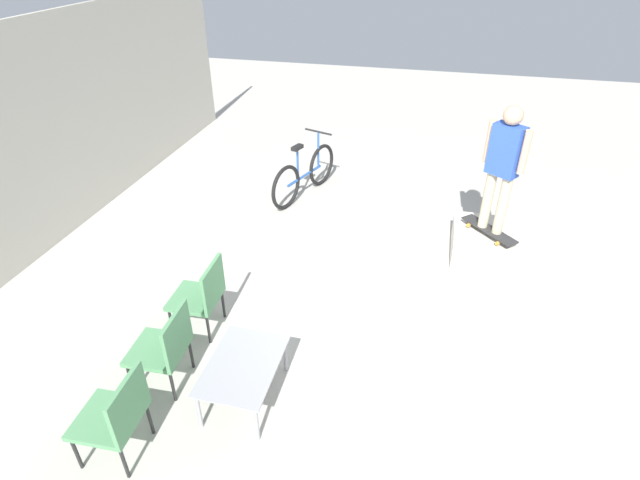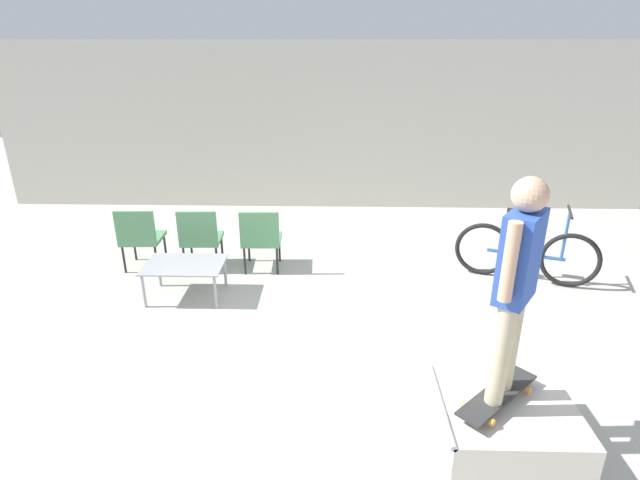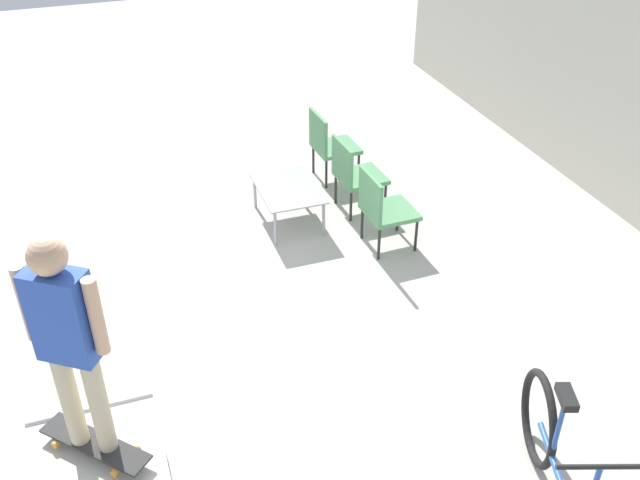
# 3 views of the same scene
# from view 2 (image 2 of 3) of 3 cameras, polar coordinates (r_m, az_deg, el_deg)

# --- Properties ---
(ground_plane) EXTENTS (24.00, 24.00, 0.00)m
(ground_plane) POSITION_cam_2_polar(r_m,az_deg,el_deg) (5.27, -0.69, -12.46)
(ground_plane) COLOR #B7B2A8
(house_wall_back) EXTENTS (12.00, 0.06, 3.00)m
(house_wall_back) POSITION_cam_2_polar(r_m,az_deg,el_deg) (9.32, 0.44, 12.71)
(house_wall_back) COLOR beige
(house_wall_back) RESTS_ON ground_plane
(skate_ramp_box) EXTENTS (1.05, 0.93, 0.40)m
(skate_ramp_box) POSITION_cam_2_polar(r_m,az_deg,el_deg) (4.38, 20.34, -19.14)
(skate_ramp_box) COLOR silver
(skate_ramp_box) RESTS_ON ground_plane
(skateboard_on_ramp) EXTENTS (0.76, 0.73, 0.07)m
(skateboard_on_ramp) POSITION_cam_2_polar(r_m,az_deg,el_deg) (4.20, 19.64, -16.30)
(skateboard_on_ramp) COLOR #2D2D2D
(skateboard_on_ramp) RESTS_ON skate_ramp_box
(person_skater) EXTENTS (0.38, 0.48, 1.69)m
(person_skater) POSITION_cam_2_polar(r_m,az_deg,el_deg) (3.69, 21.59, -3.80)
(person_skater) COLOR #C6B793
(person_skater) RESTS_ON skateboard_on_ramp
(coffee_table) EXTENTS (0.96, 0.66, 0.45)m
(coffee_table) POSITION_cam_2_polar(r_m,az_deg,el_deg) (6.31, -15.23, -3.02)
(coffee_table) COLOR #9E9EA3
(coffee_table) RESTS_ON ground_plane
(patio_chair_left) EXTENTS (0.54, 0.54, 0.90)m
(patio_chair_left) POSITION_cam_2_polar(r_m,az_deg,el_deg) (7.24, -19.86, 0.51)
(patio_chair_left) COLOR black
(patio_chair_left) RESTS_ON ground_plane
(patio_chair_center) EXTENTS (0.55, 0.55, 0.90)m
(patio_chair_center) POSITION_cam_2_polar(r_m,az_deg,el_deg) (6.98, -13.50, 0.46)
(patio_chair_center) COLOR black
(patio_chair_center) RESTS_ON ground_plane
(patio_chair_right) EXTENTS (0.54, 0.54, 0.90)m
(patio_chair_right) POSITION_cam_2_polar(r_m,az_deg,el_deg) (6.81, -6.76, 0.40)
(patio_chair_right) COLOR black
(patio_chair_right) RESTS_ON ground_plane
(bicycle) EXTENTS (1.72, 0.71, 1.02)m
(bicycle) POSITION_cam_2_polar(r_m,az_deg,el_deg) (7.05, 22.47, -1.40)
(bicycle) COLOR black
(bicycle) RESTS_ON ground_plane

